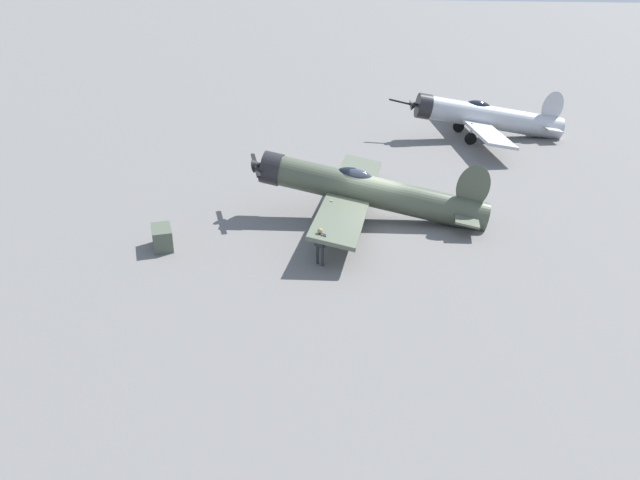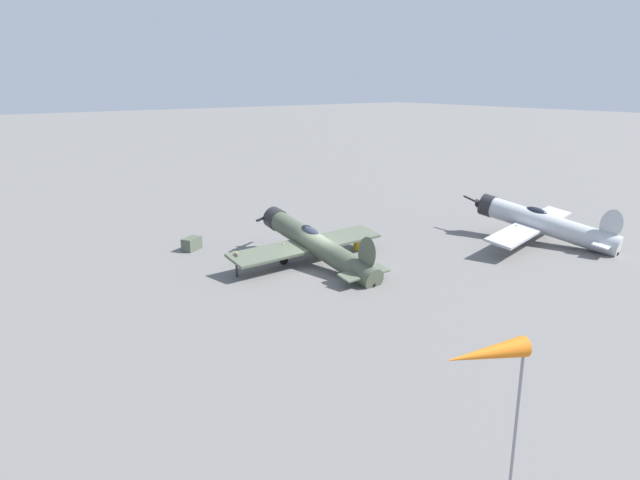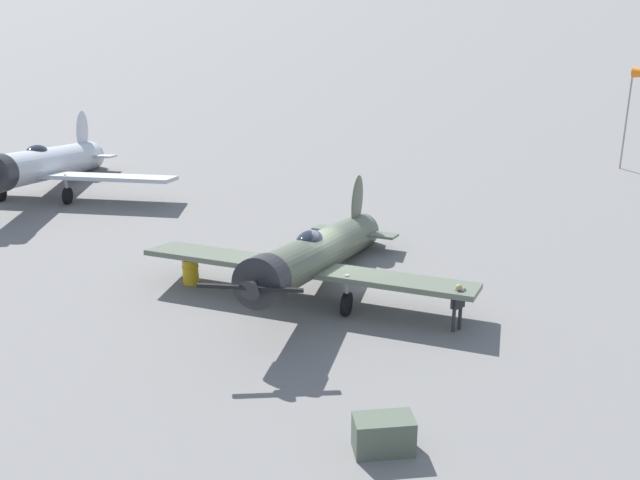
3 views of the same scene
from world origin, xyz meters
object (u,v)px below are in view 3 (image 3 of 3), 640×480
object	(u,v)px
ground_crew_mechanic	(458,303)
equipment_crate	(384,434)
airplane_foreground	(315,255)
airplane_mid_apron	(43,165)
fuel_drum	(191,271)

from	to	relation	value
ground_crew_mechanic	equipment_crate	world-z (taller)	ground_crew_mechanic
airplane_foreground	ground_crew_mechanic	bearing A→B (deg)	76.83
airplane_mid_apron	equipment_crate	world-z (taller)	airplane_mid_apron
airplane_mid_apron	fuel_drum	bearing A→B (deg)	46.69
airplane_mid_apron	fuel_drum	xyz separation A→B (m)	(12.31, -6.72, -1.02)
airplane_mid_apron	equipment_crate	size ratio (longest dim) A/B	8.08
airplane_foreground	airplane_mid_apron	distance (m)	17.77
equipment_crate	airplane_mid_apron	bearing A→B (deg)	147.95
airplane_foreground	fuel_drum	size ratio (longest dim) A/B	12.60
equipment_crate	fuel_drum	world-z (taller)	fuel_drum
airplane_foreground	fuel_drum	bearing A→B (deg)	-80.44
ground_crew_mechanic	airplane_mid_apron	bearing A→B (deg)	13.52
equipment_crate	ground_crew_mechanic	bearing A→B (deg)	88.68
airplane_foreground	ground_crew_mechanic	xyz separation A→B (m)	(5.33, -1.00, -0.45)
fuel_drum	ground_crew_mechanic	bearing A→B (deg)	-0.22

